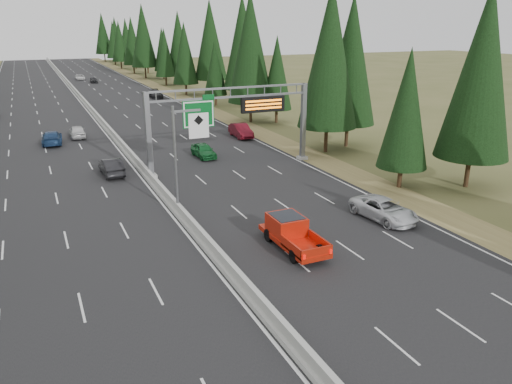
% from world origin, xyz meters
% --- Properties ---
extents(road, '(32.00, 260.00, 0.08)m').
position_xyz_m(road, '(0.00, 80.00, 0.04)').
color(road, black).
rests_on(road, ground).
extents(shoulder_right, '(3.60, 260.00, 0.06)m').
position_xyz_m(shoulder_right, '(17.80, 80.00, 0.03)').
color(shoulder_right, olive).
rests_on(shoulder_right, ground).
extents(median_barrier, '(0.70, 260.00, 0.85)m').
position_xyz_m(median_barrier, '(0.00, 80.00, 0.41)').
color(median_barrier, '#9C9D97').
rests_on(median_barrier, road).
extents(sign_gantry, '(16.75, 0.98, 7.80)m').
position_xyz_m(sign_gantry, '(8.92, 34.88, 5.27)').
color(sign_gantry, slate).
rests_on(sign_gantry, road).
extents(hov_sign_pole, '(2.80, 0.50, 8.00)m').
position_xyz_m(hov_sign_pole, '(0.58, 24.97, 4.72)').
color(hov_sign_pole, slate).
rests_on(hov_sign_pole, road).
extents(tree_row_right, '(11.97, 243.67, 18.97)m').
position_xyz_m(tree_row_right, '(22.18, 65.98, 9.42)').
color(tree_row_right, black).
rests_on(tree_row_right, ground).
extents(silver_minivan, '(3.02, 5.62, 1.50)m').
position_xyz_m(silver_minivan, '(13.21, 17.85, 0.83)').
color(silver_minivan, silver).
rests_on(silver_minivan, road).
extents(red_pickup, '(2.08, 5.84, 1.90)m').
position_xyz_m(red_pickup, '(4.87, 16.61, 1.13)').
color(red_pickup, black).
rests_on(red_pickup, road).
extents(car_ahead_green, '(1.84, 4.36, 1.47)m').
position_xyz_m(car_ahead_green, '(7.10, 40.00, 0.82)').
color(car_ahead_green, '#16612A').
rests_on(car_ahead_green, road).
extents(car_ahead_dkred, '(2.05, 5.12, 1.65)m').
position_xyz_m(car_ahead_dkred, '(14.50, 47.44, 0.91)').
color(car_ahead_dkred, '#5A0C17').
rests_on(car_ahead_dkred, road).
extents(car_ahead_dkgrey, '(2.31, 5.26, 1.50)m').
position_xyz_m(car_ahead_dkgrey, '(13.23, 86.15, 0.83)').
color(car_ahead_dkgrey, black).
rests_on(car_ahead_dkgrey, road).
extents(car_ahead_white, '(2.37, 4.73, 1.29)m').
position_xyz_m(car_ahead_white, '(3.64, 125.66, 0.72)').
color(car_ahead_white, silver).
rests_on(car_ahead_white, road).
extents(car_ahead_far, '(1.66, 3.93, 1.33)m').
position_xyz_m(car_ahead_far, '(5.87, 117.49, 0.74)').
color(car_ahead_far, black).
rests_on(car_ahead_far, road).
extents(car_onc_near, '(1.84, 4.85, 1.58)m').
position_xyz_m(car_onc_near, '(-2.81, 37.42, 0.87)').
color(car_onc_near, black).
rests_on(car_onc_near, road).
extents(car_onc_blue, '(2.56, 5.48, 1.55)m').
position_xyz_m(car_onc_blue, '(-7.11, 53.10, 0.85)').
color(car_onc_blue, navy).
rests_on(car_onc_blue, road).
extents(car_onc_white, '(1.86, 4.50, 1.52)m').
position_xyz_m(car_onc_white, '(-4.03, 55.60, 0.84)').
color(car_onc_white, silver).
rests_on(car_onc_white, road).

